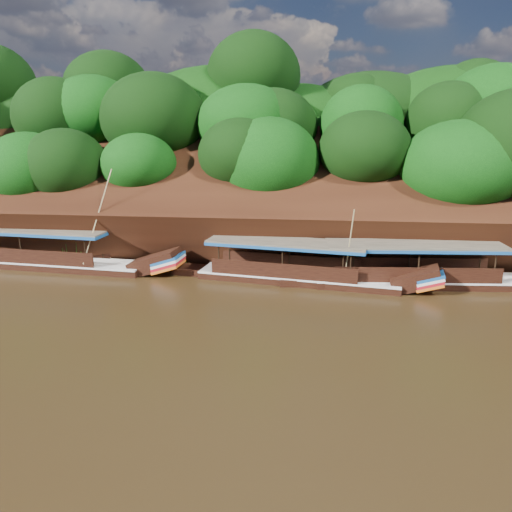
{
  "coord_description": "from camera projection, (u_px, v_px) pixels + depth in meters",
  "views": [
    {
      "loc": [
        2.37,
        -21.77,
        9.48
      ],
      "look_at": [
        -0.66,
        7.0,
        1.66
      ],
      "focal_mm": 35.0,
      "sensor_mm": 36.0,
      "label": 1
    }
  ],
  "objects": [
    {
      "name": "boat_0",
      "position": [
        440.0,
        276.0,
        29.68
      ],
      "size": [
        15.74,
        3.3,
        6.19
      ],
      "rotation": [
        0.0,
        0.0,
        0.07
      ],
      "color": "black",
      "rests_on": "ground"
    },
    {
      "name": "ground",
      "position": [
        254.0,
        328.0,
        23.61
      ],
      "size": [
        160.0,
        160.0,
        0.0
      ],
      "primitive_type": "plane",
      "color": "black",
      "rests_on": "ground"
    },
    {
      "name": "riverbank",
      "position": [
        281.0,
        209.0,
        44.93
      ],
      "size": [
        120.0,
        30.06,
        19.4
      ],
      "color": "black",
      "rests_on": "ground"
    },
    {
      "name": "boat_1",
      "position": [
        310.0,
        274.0,
        30.16
      ],
      "size": [
        14.59,
        4.4,
        5.29
      ],
      "rotation": [
        0.0,
        0.0,
        -0.16
      ],
      "color": "black",
      "rests_on": "ground"
    },
    {
      "name": "reeds",
      "position": [
        232.0,
        257.0,
        32.69
      ],
      "size": [
        48.74,
        2.26,
        2.06
      ],
      "color": "#34701C",
      "rests_on": "ground"
    },
    {
      "name": "boat_2",
      "position": [
        56.0,
        259.0,
        33.28
      ],
      "size": [
        16.9,
        3.89,
        7.07
      ],
      "rotation": [
        0.0,
        0.0,
        -0.1
      ],
      "color": "black",
      "rests_on": "ground"
    }
  ]
}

